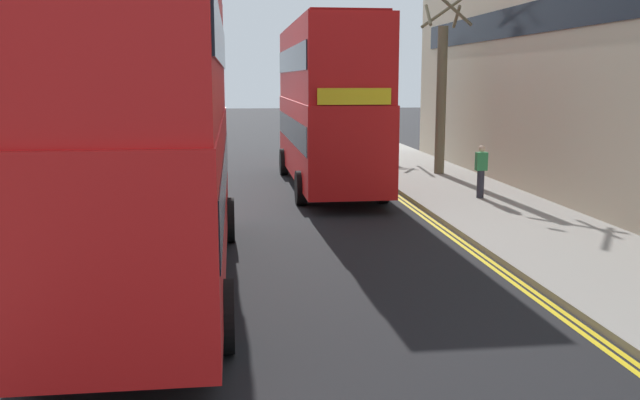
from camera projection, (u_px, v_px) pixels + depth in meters
name	position (u px, v px, depth m)	size (l,w,h in m)	color
sidewalk_right	(534.00, 229.00, 17.26)	(4.00, 80.00, 0.14)	gray
kerb_line_outer	(481.00, 254.00, 15.06)	(0.10, 56.00, 0.01)	yellow
kerb_line_inner	(474.00, 254.00, 15.04)	(0.10, 56.00, 0.01)	yellow
double_decker_bus_away	(152.00, 120.00, 12.26)	(2.82, 10.82, 5.64)	red
double_decker_bus_oncoming	(327.00, 100.00, 23.81)	(2.83, 10.82, 5.64)	red
pedestrian_far	(481.00, 171.00, 21.21)	(0.34, 0.22, 1.62)	#2D2D38
street_tree_near	(357.00, 96.00, 35.94)	(1.80, 1.77, 5.82)	#6B6047
street_tree_mid	(441.00, 92.00, 26.36)	(1.64, 1.94, 6.69)	#6B6047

